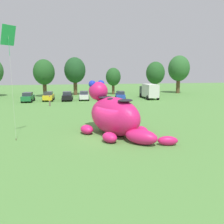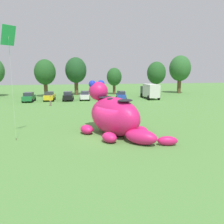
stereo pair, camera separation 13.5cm
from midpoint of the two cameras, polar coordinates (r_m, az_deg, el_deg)
ground_plane at (r=19.54m, az=-2.72°, el=-6.39°), size 160.00×160.00×0.00m
giant_inflatable_creature at (r=20.14m, az=0.80°, el=-0.86°), size 7.27×7.99×4.68m
car_green at (r=44.79m, az=-19.80°, el=3.51°), size 2.12×4.19×1.72m
car_yellow at (r=45.15m, az=-15.15°, el=3.81°), size 2.13×4.20×1.72m
car_black at (r=44.57m, az=-10.70°, el=3.90°), size 2.21×4.23×1.72m
car_white at (r=45.01m, az=-6.64°, el=4.07°), size 2.20×4.23×1.72m
car_red at (r=44.81m, az=-2.22°, el=4.10°), size 2.28×4.26×1.72m
car_blue at (r=44.76m, az=2.34°, el=4.10°), size 2.46×4.33×1.72m
box_truck at (r=47.39m, az=9.45°, el=5.20°), size 2.49×6.46×2.95m
tree_mid_left at (r=52.16m, az=-16.17°, el=9.39°), size 4.52×4.52×8.02m
tree_centre_left at (r=54.71m, az=-8.85°, el=10.12°), size 4.88×4.88×8.66m
tree_centre at (r=55.66m, az=0.62°, el=8.65°), size 3.56×3.56×6.31m
tree_centre_right at (r=55.62m, az=10.98°, el=9.41°), size 4.34×4.34×7.71m
tree_mid_right at (r=60.87m, az=16.52°, el=10.24°), size 5.27×5.27×9.35m
spectator_near_inflatable at (r=38.20m, az=-14.89°, el=2.71°), size 0.38×0.26×1.71m
spectator_mid_field at (r=26.47m, az=4.10°, el=-0.13°), size 0.38×0.26×1.71m
tethered_flying_kite at (r=19.83m, az=-24.06°, el=16.52°), size 1.13×1.13×8.91m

